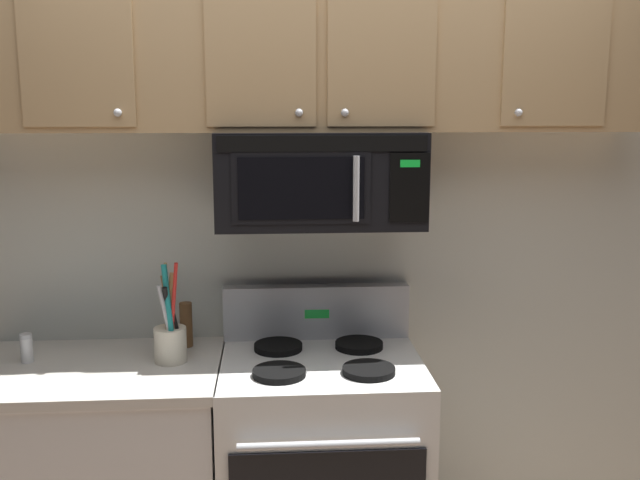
{
  "coord_description": "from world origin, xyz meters",
  "views": [
    {
      "loc": [
        -0.18,
        -2.11,
        1.83
      ],
      "look_at": [
        0.0,
        0.49,
        1.35
      ],
      "focal_mm": 39.86,
      "sensor_mm": 36.0,
      "label": 1
    }
  ],
  "objects_px": {
    "pepper_mill": "(186,325)",
    "over_range_microwave": "(319,179)",
    "salt_shaker": "(27,348)",
    "stove_range": "(321,467)",
    "utensil_crock_cream": "(170,336)"
  },
  "relations": [
    {
      "from": "stove_range",
      "to": "over_range_microwave",
      "type": "bearing_deg",
      "value": 90.14
    },
    {
      "from": "stove_range",
      "to": "pepper_mill",
      "type": "height_order",
      "value": "stove_range"
    },
    {
      "from": "over_range_microwave",
      "to": "salt_shaker",
      "type": "xyz_separation_m",
      "value": [
        -1.1,
        -0.05,
        -0.62
      ]
    },
    {
      "from": "over_range_microwave",
      "to": "utensil_crock_cream",
      "type": "bearing_deg",
      "value": -171.19
    },
    {
      "from": "salt_shaker",
      "to": "pepper_mill",
      "type": "xyz_separation_m",
      "value": [
        0.57,
        0.14,
        0.04
      ]
    },
    {
      "from": "over_range_microwave",
      "to": "salt_shaker",
      "type": "distance_m",
      "value": 1.26
    },
    {
      "from": "salt_shaker",
      "to": "pepper_mill",
      "type": "distance_m",
      "value": 0.59
    },
    {
      "from": "stove_range",
      "to": "over_range_microwave",
      "type": "xyz_separation_m",
      "value": [
        -0.0,
        0.12,
        1.11
      ]
    },
    {
      "from": "stove_range",
      "to": "over_range_microwave",
      "type": "relative_size",
      "value": 1.47
    },
    {
      "from": "stove_range",
      "to": "salt_shaker",
      "type": "xyz_separation_m",
      "value": [
        -1.1,
        0.06,
        0.49
      ]
    },
    {
      "from": "stove_range",
      "to": "salt_shaker",
      "type": "bearing_deg",
      "value": 176.71
    },
    {
      "from": "pepper_mill",
      "to": "over_range_microwave",
      "type": "bearing_deg",
      "value": -9.5
    },
    {
      "from": "over_range_microwave",
      "to": "utensil_crock_cream",
      "type": "xyz_separation_m",
      "value": [
        -0.56,
        -0.09,
        -0.57
      ]
    },
    {
      "from": "utensil_crock_cream",
      "to": "salt_shaker",
      "type": "xyz_separation_m",
      "value": [
        -0.54,
        0.03,
        -0.05
      ]
    },
    {
      "from": "over_range_microwave",
      "to": "pepper_mill",
      "type": "relative_size",
      "value": 4.26
    }
  ]
}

